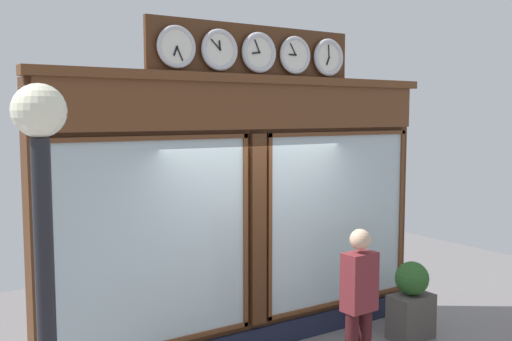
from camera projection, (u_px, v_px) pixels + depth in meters
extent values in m
cube|color=#4C2B16|center=(249.00, 218.00, 7.10)|extent=(5.16, 0.30, 3.23)
cube|color=#191E33|center=(257.00, 339.00, 7.10)|extent=(5.16, 0.08, 0.28)
cube|color=brown|center=(258.00, 106.00, 6.81)|extent=(5.06, 0.08, 0.53)
cube|color=brown|center=(257.00, 79.00, 6.79)|extent=(5.27, 0.20, 0.10)
cube|color=silver|center=(340.00, 219.00, 7.70)|extent=(2.23, 0.02, 2.20)
cube|color=brown|center=(342.00, 134.00, 7.57)|extent=(2.33, 0.04, 0.05)
cube|color=brown|center=(339.00, 302.00, 7.79)|extent=(2.33, 0.04, 0.05)
cube|color=brown|center=(401.00, 211.00, 8.31)|extent=(0.05, 0.04, 2.30)
cube|color=brown|center=(270.00, 228.00, 7.05)|extent=(0.05, 0.04, 2.30)
cube|color=silver|center=(155.00, 243.00, 6.25)|extent=(2.23, 0.02, 2.20)
cube|color=brown|center=(154.00, 138.00, 6.12)|extent=(2.33, 0.04, 0.05)
cube|color=brown|center=(45.00, 258.00, 5.60)|extent=(0.05, 0.04, 2.30)
cube|color=brown|center=(245.00, 231.00, 6.86)|extent=(0.05, 0.04, 2.30)
cube|color=#4C2B16|center=(257.00, 230.00, 6.96)|extent=(0.20, 0.10, 2.30)
cube|color=#4C2B16|center=(255.00, 53.00, 6.80)|extent=(2.75, 0.06, 0.64)
cylinder|color=white|center=(328.00, 57.00, 7.31)|extent=(0.37, 0.02, 0.37)
torus|color=silver|center=(329.00, 57.00, 7.31)|extent=(0.47, 0.06, 0.47)
cube|color=black|center=(328.00, 61.00, 7.29)|extent=(0.05, 0.01, 0.10)
cube|color=black|center=(329.00, 51.00, 7.29)|extent=(0.02, 0.01, 0.16)
sphere|color=black|center=(329.00, 57.00, 7.30)|extent=(0.02, 0.02, 0.02)
cylinder|color=white|center=(295.00, 55.00, 7.02)|extent=(0.37, 0.02, 0.37)
torus|color=silver|center=(295.00, 55.00, 7.02)|extent=(0.45, 0.05, 0.45)
cube|color=black|center=(292.00, 55.00, 6.98)|extent=(0.10, 0.01, 0.02)
cube|color=black|center=(293.00, 49.00, 6.98)|extent=(0.09, 0.01, 0.14)
sphere|color=black|center=(296.00, 55.00, 7.01)|extent=(0.02, 0.02, 0.02)
cylinder|color=white|center=(259.00, 53.00, 6.73)|extent=(0.37, 0.02, 0.37)
torus|color=silver|center=(259.00, 53.00, 6.73)|extent=(0.47, 0.06, 0.47)
cube|color=black|center=(256.00, 53.00, 6.69)|extent=(0.10, 0.01, 0.03)
cube|color=black|center=(257.00, 46.00, 6.70)|extent=(0.08, 0.01, 0.15)
sphere|color=black|center=(260.00, 52.00, 6.72)|extent=(0.02, 0.02, 0.02)
cylinder|color=white|center=(219.00, 50.00, 6.44)|extent=(0.37, 0.02, 0.37)
torus|color=silver|center=(220.00, 50.00, 6.44)|extent=(0.46, 0.06, 0.46)
cube|color=black|center=(220.00, 45.00, 6.42)|extent=(0.03, 0.01, 0.10)
cube|color=black|center=(216.00, 44.00, 6.39)|extent=(0.12, 0.01, 0.12)
sphere|color=black|center=(220.00, 50.00, 6.43)|extent=(0.02, 0.02, 0.02)
cylinder|color=white|center=(176.00, 47.00, 6.15)|extent=(0.37, 0.02, 0.37)
torus|color=silver|center=(177.00, 47.00, 6.15)|extent=(0.45, 0.05, 0.45)
cube|color=black|center=(175.00, 51.00, 6.14)|extent=(0.05, 0.01, 0.10)
cube|color=black|center=(180.00, 54.00, 6.17)|extent=(0.08, 0.01, 0.15)
sphere|color=black|center=(177.00, 47.00, 6.14)|extent=(0.02, 0.02, 0.02)
cube|color=maroon|center=(360.00, 282.00, 6.08)|extent=(0.37, 0.24, 0.62)
sphere|color=tan|center=(360.00, 239.00, 6.04)|extent=(0.22, 0.22, 0.22)
sphere|color=#F4EFCC|center=(39.00, 111.00, 2.97)|extent=(0.28, 0.28, 0.28)
cube|color=#4C4742|center=(411.00, 316.00, 7.48)|extent=(0.56, 0.36, 0.57)
sphere|color=#285623|center=(412.00, 278.00, 7.43)|extent=(0.43, 0.43, 0.43)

